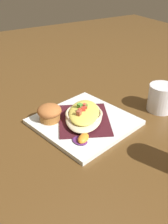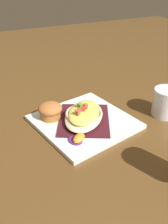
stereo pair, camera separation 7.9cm
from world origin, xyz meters
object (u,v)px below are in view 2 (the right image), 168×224
orange_garnish (78,139)px  coffee_mug (166,103)px  square_plate (84,122)px  gratin_dish (84,114)px  muffin (50,110)px

orange_garnish → coffee_mug: bearing=-174.2°
square_plate → orange_garnish: 0.11m
orange_garnish → square_plate: bearing=-123.1°
square_plate → gratin_dish: gratin_dish is taller
square_plate → coffee_mug: 0.28m
orange_garnish → gratin_dish: bearing=-123.0°
orange_garnish → coffee_mug: coffee_mug is taller
muffin → coffee_mug: bearing=162.8°
orange_garnish → coffee_mug: size_ratio=0.49×
muffin → coffee_mug: coffee_mug is taller
muffin → square_plate: bearing=148.5°
square_plate → muffin: (0.09, -0.06, 0.03)m
gratin_dish → orange_garnish: gratin_dish is taller
square_plate → muffin: 0.11m
coffee_mug → square_plate: bearing=-11.8°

